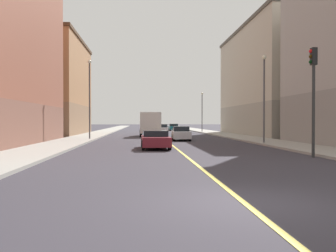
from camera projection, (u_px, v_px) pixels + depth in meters
ground_plane at (244, 203)px, 8.64m from camera, size 400.00×400.00×0.00m
sidewalk_left at (213, 133)px, 58.14m from camera, size 3.65×168.00×0.15m
sidewalk_right at (100, 133)px, 56.88m from camera, size 3.65×168.00×0.15m
lane_center_stripe at (157, 133)px, 57.51m from camera, size 0.16×154.00×0.01m
building_left_mid at (280, 82)px, 49.33m from camera, size 11.25×24.36×14.34m
building_right_midblock at (42, 87)px, 50.68m from camera, size 11.25×18.60×13.13m
traffic_light_left_near at (313, 86)px, 19.28m from camera, size 0.40×0.32×5.75m
street_lamp_left_near at (264, 90)px, 30.11m from camera, size 0.36×0.36×7.14m
street_lamp_right_near at (90, 92)px, 36.79m from camera, size 0.36×0.36×7.85m
street_lamp_left_far at (202, 108)px, 61.06m from camera, size 0.36×0.36×6.49m
car_teal at (174, 127)px, 72.68m from camera, size 1.97×4.17×1.35m
car_silver at (181, 133)px, 36.33m from camera, size 1.91×4.36×1.39m
car_maroon at (155, 140)px, 25.46m from camera, size 1.99×4.47×1.25m
car_white at (163, 129)px, 60.54m from camera, size 1.91×4.45×1.38m
box_truck at (150, 124)px, 45.82m from camera, size 2.57×6.69×2.95m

